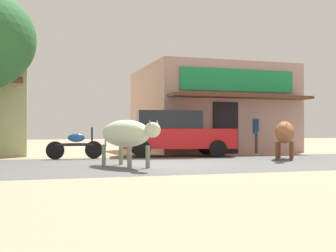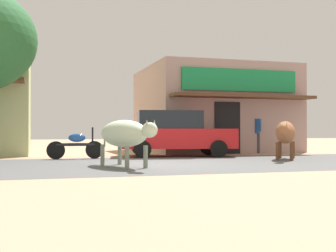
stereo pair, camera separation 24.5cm
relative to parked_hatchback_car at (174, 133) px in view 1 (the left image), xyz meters
The scene contains 8 objects.
ground 3.91m from the parked_hatchback_car, 114.91° to the right, with size 80.00×80.00×0.00m, color tan.
asphalt_road 3.91m from the parked_hatchback_car, 114.91° to the right, with size 72.00×6.38×0.00m, color #5A5A5A.
storefront_right_club 5.27m from the parked_hatchback_car, 52.37° to the left, with size 6.32×6.84×3.84m.
parked_hatchback_car is the anchor object (origin of this frame).
parked_motorcycle 3.63m from the parked_hatchback_car, behind, with size 1.84×0.28×1.04m.
cow_near_brown 4.99m from the parked_hatchback_car, 122.41° to the right, with size 1.30×2.77×1.20m.
cow_far_dark 3.97m from the parked_hatchback_car, 43.41° to the right, with size 1.77×2.32×1.24m.
pedestrian_by_shop 4.19m from the parked_hatchback_car, 17.47° to the left, with size 0.47×0.61×1.65m.
Camera 1 is at (-3.46, -11.81, 0.90)m, focal length 47.36 mm.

